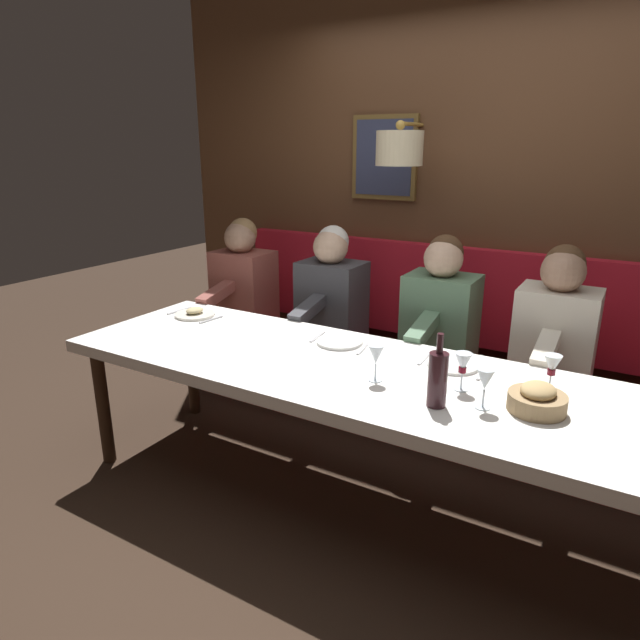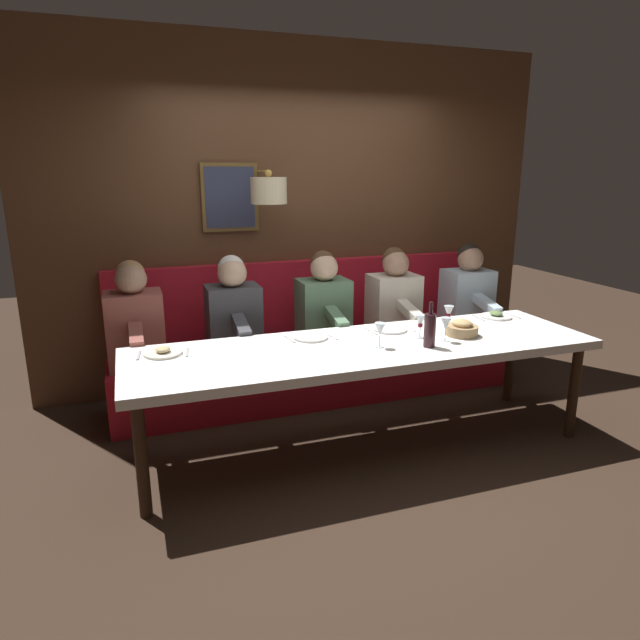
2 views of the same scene
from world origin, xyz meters
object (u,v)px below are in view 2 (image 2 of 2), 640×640
wine_bottle (430,330)px  bread_bowl (462,329)px  wine_glass_1 (380,330)px  diner_near (394,298)px  wine_glass_0 (446,324)px  diner_middle (324,304)px  diner_far (233,311)px  wine_glass_2 (420,322)px  dining_table (365,352)px  wine_glass_3 (449,312)px  diner_nearest (467,292)px  diner_farthest (134,319)px

wine_bottle → bread_bowl: bearing=-66.1°
bread_bowl → wine_glass_1: bearing=94.9°
wine_bottle → bread_bowl: size_ratio=1.36×
diner_near → wine_glass_0: size_ratio=4.82×
diner_middle → wine_glass_1: size_ratio=4.82×
diner_far → wine_glass_2: diner_far is taller
wine_glass_0 → wine_glass_2: 0.17m
dining_table → wine_glass_1: 0.21m
dining_table → wine_glass_1: bearing=-144.9°
diner_middle → wine_glass_3: 1.01m
diner_near → bread_bowl: size_ratio=3.60×
diner_middle → wine_glass_1: bearing=-177.5°
diner_middle → wine_glass_1: (-0.97, -0.04, 0.04)m
wine_glass_1 → diner_nearest: bearing=-53.3°
diner_near → diner_middle: size_ratio=1.00×
dining_table → wine_bottle: 0.45m
diner_nearest → wine_glass_1: diner_nearest is taller
diner_far → bread_bowl: diner_far is taller
diner_nearest → wine_glass_3: (-0.71, 0.63, 0.04)m
dining_table → bread_bowl: (-0.03, -0.72, 0.11)m
dining_table → diner_nearest: (0.88, -1.37, 0.13)m
dining_table → wine_glass_0: bearing=-101.9°
dining_table → diner_near: size_ratio=3.94×
diner_farthest → wine_glass_3: bearing=-108.2°
diner_middle → wine_glass_0: size_ratio=4.82×
diner_far → bread_bowl: bearing=-122.6°
wine_bottle → diner_nearest: bearing=-43.0°
wine_glass_0 → wine_glass_3: bearing=-34.9°
wine_glass_2 → bread_bowl: (-0.04, -0.31, -0.07)m
diner_middle → wine_glass_3: size_ratio=4.82×
diner_farthest → wine_glass_1: (-0.97, -1.49, 0.04)m
diner_near → wine_glass_1: (-0.97, 0.58, 0.04)m
wine_bottle → diner_far: bearing=45.3°
dining_table → diner_middle: diner_middle is taller
diner_middle → diner_far: same height
wine_bottle → bread_bowl: 0.39m
bread_bowl → diner_near: bearing=4.4°
diner_farthest → wine_glass_0: 2.20m
wine_glass_3 → dining_table: bearing=103.2°
diner_nearest → wine_glass_1: 1.63m
wine_glass_2 → wine_glass_3: same height
dining_table → wine_glass_3: 0.77m
diner_farthest → wine_glass_0: (-0.99, -1.96, 0.04)m
wine_glass_0 → wine_glass_3: same height
diner_far → wine_glass_3: (-0.71, -1.44, 0.04)m
wine_glass_0 → wine_glass_2: bearing=45.3°
wine_glass_0 → wine_bottle: wine_bottle is taller
diner_near → wine_bottle: size_ratio=2.64×
wine_glass_2 → wine_glass_0: bearing=-134.7°
dining_table → bread_bowl: bearing=-92.6°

